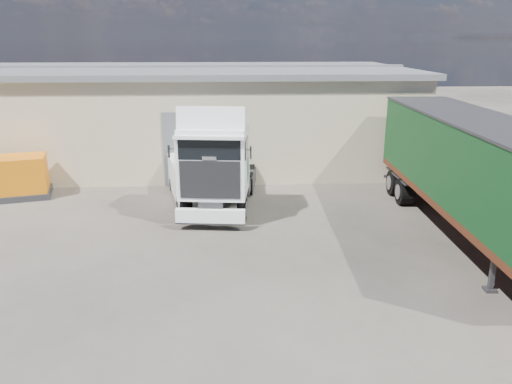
{
  "coord_description": "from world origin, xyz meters",
  "views": [
    {
      "loc": [
        -0.8,
        -13.5,
        6.92
      ],
      "look_at": [
        0.07,
        3.0,
        1.8
      ],
      "focal_mm": 35.0,
      "sensor_mm": 36.0,
      "label": 1
    }
  ],
  "objects_px": {
    "tractor_unit": "(217,167)",
    "panel_van": "(192,181)",
    "box_trailer": "(471,165)",
    "orange_skip": "(14,180)"
  },
  "relations": [
    {
      "from": "tractor_unit",
      "to": "orange_skip",
      "type": "height_order",
      "value": "tractor_unit"
    },
    {
      "from": "tractor_unit",
      "to": "panel_van",
      "type": "relative_size",
      "value": 1.61
    },
    {
      "from": "orange_skip",
      "to": "panel_van",
      "type": "bearing_deg",
      "value": -19.63
    },
    {
      "from": "box_trailer",
      "to": "orange_skip",
      "type": "height_order",
      "value": "box_trailer"
    },
    {
      "from": "tractor_unit",
      "to": "box_trailer",
      "type": "distance_m",
      "value": 9.55
    },
    {
      "from": "tractor_unit",
      "to": "panel_van",
      "type": "bearing_deg",
      "value": 131.4
    },
    {
      "from": "panel_van",
      "to": "tractor_unit",
      "type": "bearing_deg",
      "value": -67.12
    },
    {
      "from": "box_trailer",
      "to": "orange_skip",
      "type": "xyz_separation_m",
      "value": [
        -18.2,
        5.48,
        -1.82
      ]
    },
    {
      "from": "tractor_unit",
      "to": "box_trailer",
      "type": "relative_size",
      "value": 0.54
    },
    {
      "from": "box_trailer",
      "to": "orange_skip",
      "type": "relative_size",
      "value": 3.87
    }
  ]
}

